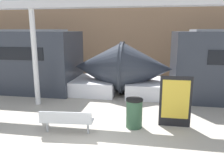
{
  "coord_description": "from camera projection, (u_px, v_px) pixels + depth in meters",
  "views": [
    {
      "loc": [
        1.42,
        -4.83,
        3.16
      ],
      "look_at": [
        0.04,
        3.23,
        1.4
      ],
      "focal_mm": 35.0,
      "sensor_mm": 36.0,
      "label": 1
    }
  ],
  "objects": [
    {
      "name": "trash_bin",
      "position": [
        134.0,
        113.0,
        7.17
      ],
      "size": [
        0.56,
        0.56,
        0.98
      ],
      "color": "#2D5138",
      "rests_on": "ground_plane"
    },
    {
      "name": "poster_board",
      "position": [
        175.0,
        101.0,
        7.16
      ],
      "size": [
        1.03,
        0.07,
        1.71
      ],
      "color": "black",
      "rests_on": "ground_plane"
    },
    {
      "name": "bench_near",
      "position": [
        66.0,
        120.0,
        6.71
      ],
      "size": [
        1.66,
        0.58,
        0.76
      ],
      "rotation": [
        0.0,
        0.0,
        0.09
      ],
      "color": "#ADB2B7",
      "rests_on": "ground_plane"
    },
    {
      "name": "station_wall",
      "position": [
        129.0,
        40.0,
        15.33
      ],
      "size": [
        56.0,
        0.2,
        5.0
      ],
      "primitive_type": "cube",
      "color": "#937051",
      "rests_on": "ground_plane"
    },
    {
      "name": "canopy_beam",
      "position": [
        31.0,
        5.0,
        8.67
      ],
      "size": [
        28.0,
        0.6,
        0.28
      ],
      "primitive_type": "cube",
      "color": "#B7B7BC",
      "rests_on": "support_column_near"
    },
    {
      "name": "support_column_near",
      "position": [
        35.0,
        59.0,
        9.12
      ],
      "size": [
        0.22,
        0.22,
        4.0
      ],
      "primitive_type": "cylinder",
      "color": "silver",
      "rests_on": "ground_plane"
    }
  ]
}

